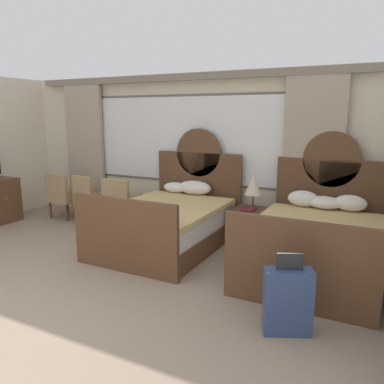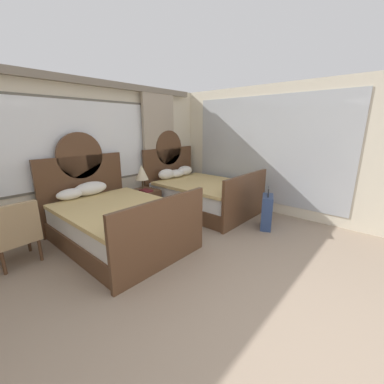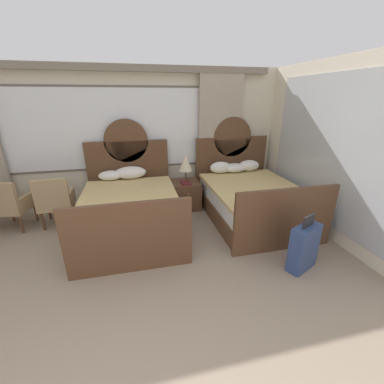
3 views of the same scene
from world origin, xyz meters
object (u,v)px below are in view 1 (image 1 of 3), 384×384
armchair_by_window_left (121,201)px  bed_near_window (169,222)px  bed_near_mirror (316,243)px  nightstand_between_beds (251,226)px  armchair_by_window_centre (90,197)px  book_on_nightstand (249,209)px  armchair_by_window_right (63,194)px  suitcase_on_floor (288,301)px  table_lamp_on_nightstand (253,185)px

armchair_by_window_left → bed_near_window: bearing=-19.6°
bed_near_mirror → nightstand_between_beds: bed_near_mirror is taller
armchair_by_window_centre → book_on_nightstand: bearing=2.3°
armchair_by_window_left → armchair_by_window_right: size_ratio=1.00×
nightstand_between_beds → armchair_by_window_centre: (-3.06, -0.23, 0.21)m
nightstand_between_beds → armchair_by_window_right: bearing=-176.4°
suitcase_on_floor → bed_near_window: bearing=144.1°
armchair_by_window_left → suitcase_on_floor: (3.45, -2.03, -0.17)m
bed_near_window → bed_near_mirror: bearing=0.2°
bed_near_mirror → armchair_by_window_right: size_ratio=2.48×
book_on_nightstand → suitcase_on_floor: (1.11, -2.16, -0.25)m
table_lamp_on_nightstand → bed_near_window: bearing=-147.1°
book_on_nightstand → bed_near_window: bearing=-152.0°
armchair_by_window_right → armchair_by_window_left: bearing=0.0°
book_on_nightstand → armchair_by_window_left: (-2.34, -0.13, -0.08)m
bed_near_mirror → suitcase_on_floor: size_ratio=2.84×
armchair_by_window_right → armchair_by_window_centre: bearing=0.1°
armchair_by_window_centre → bed_near_window: bearing=-12.9°
book_on_nightstand → armchair_by_window_left: armchair_by_window_left is taller
armchair_by_window_right → book_on_nightstand: bearing=1.9°
table_lamp_on_nightstand → bed_near_mirror: bearing=-33.2°
armchair_by_window_left → armchair_by_window_centre: bearing=179.9°
armchair_by_window_left → nightstand_between_beds: bearing=5.7°
table_lamp_on_nightstand → armchair_by_window_right: (-3.74, -0.26, -0.44)m
nightstand_between_beds → table_lamp_on_nightstand: size_ratio=1.06×
armchair_by_window_centre → suitcase_on_floor: bearing=-26.1°
table_lamp_on_nightstand → book_on_nightstand: bearing=-98.4°
bed_near_mirror → book_on_nightstand: size_ratio=8.54×
bed_near_mirror → armchair_by_window_centre: bed_near_mirror is taller
armchair_by_window_left → suitcase_on_floor: armchair_by_window_left is taller
armchair_by_window_centre → bed_near_mirror: bearing=-6.1°
suitcase_on_floor → nightstand_between_beds: bearing=115.9°
bed_near_window → table_lamp_on_nightstand: (1.10, 0.71, 0.55)m
armchair_by_window_centre → suitcase_on_floor: 4.63m
table_lamp_on_nightstand → armchair_by_window_left: (-2.36, -0.26, -0.44)m
suitcase_on_floor → bed_near_mirror: bearing=90.4°
bed_near_mirror → table_lamp_on_nightstand: (-1.08, 0.70, 0.54)m
nightstand_between_beds → armchair_by_window_right: 3.75m
armchair_by_window_centre → suitcase_on_floor: armchair_by_window_centre is taller
suitcase_on_floor → armchair_by_window_right: bearing=157.2°
table_lamp_on_nightstand → suitcase_on_floor: size_ratio=0.69×
bed_near_mirror → book_on_nightstand: bed_near_mirror is taller
bed_near_mirror → table_lamp_on_nightstand: bed_near_mirror is taller
suitcase_on_floor → table_lamp_on_nightstand: bearing=115.4°
bed_near_window → book_on_nightstand: size_ratio=8.54×
bed_near_mirror → armchair_by_window_centre: 4.17m
book_on_nightstand → bed_near_mirror: bearing=-27.3°
nightstand_between_beds → armchair_by_window_right: (-3.73, -0.24, 0.21)m
bed_near_window → armchair_by_window_right: bed_near_window is taller
bed_near_window → bed_near_mirror: size_ratio=1.00×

